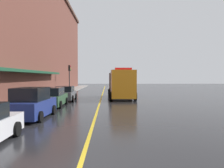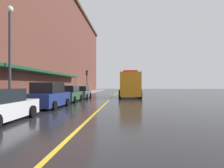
{
  "view_description": "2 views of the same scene",
  "coord_description": "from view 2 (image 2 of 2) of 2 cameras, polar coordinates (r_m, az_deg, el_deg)",
  "views": [
    {
      "loc": [
        0.8,
        -5.59,
        2.56
      ],
      "look_at": [
        1.2,
        15.72,
        1.9
      ],
      "focal_mm": 35.93,
      "sensor_mm": 36.0,
      "label": 1
    },
    {
      "loc": [
        1.84,
        -6.12,
        1.74
      ],
      "look_at": [
        -0.15,
        23.42,
        1.87
      ],
      "focal_mm": 31.5,
      "sensor_mm": 36.0,
      "label": 2
    }
  ],
  "objects": [
    {
      "name": "parked_car_3",
      "position": [
        25.99,
        -8.85,
        -2.44
      ],
      "size": [
        2.13,
        4.3,
        1.58
      ],
      "rotation": [
        0.0,
        0.0,
        1.58
      ],
      "color": "#595B60",
      "rests_on": "ground"
    },
    {
      "name": "utility_truck",
      "position": [
        27.49,
        5.0,
        -0.34
      ],
      "size": [
        3.09,
        8.24,
        3.56
      ],
      "rotation": [
        0.0,
        0.0,
        -1.54
      ],
      "color": "orange",
      "rests_on": "ground"
    },
    {
      "name": "lane_center_stripe",
      "position": [
        31.22,
        0.48,
        -3.43
      ],
      "size": [
        0.16,
        70.0,
        0.01
      ],
      "primitive_type": "cube",
      "color": "gold",
      "rests_on": "ground"
    },
    {
      "name": "brick_building_left",
      "position": [
        33.85,
        -20.59,
        11.98
      ],
      "size": [
        10.1,
        64.0,
        17.79
      ],
      "color": "brown",
      "rests_on": "ground"
    },
    {
      "name": "parking_meter_2",
      "position": [
        17.28,
        -20.74,
        -2.49
      ],
      "size": [
        0.14,
        0.18,
        1.33
      ],
      "color": "#4C4C51",
      "rests_on": "sidewalk_left"
    },
    {
      "name": "ground_plane",
      "position": [
        31.22,
        0.48,
        -3.44
      ],
      "size": [
        112.0,
        112.0,
        0.0
      ],
      "primitive_type": "plane",
      "color": "#232326"
    },
    {
      "name": "traffic_light_near",
      "position": [
        36.9,
        -7.28,
        1.95
      ],
      "size": [
        0.38,
        0.36,
        4.3
      ],
      "color": "#232326",
      "rests_on": "sidewalk_left"
    },
    {
      "name": "parking_meter_1",
      "position": [
        25.47,
        -12.54,
        -1.77
      ],
      "size": [
        0.14,
        0.18,
        1.33
      ],
      "color": "#4C4C51",
      "rests_on": "sidewalk_left"
    },
    {
      "name": "parked_car_1",
      "position": [
        15.61,
        -17.83,
        -3.38
      ],
      "size": [
        2.23,
        4.39,
        1.91
      ],
      "rotation": [
        0.0,
        0.0,
        1.53
      ],
      "color": "navy",
      "rests_on": "ground"
    },
    {
      "name": "sidewalk_left",
      "position": [
        32.18,
        -10.63,
        -3.21
      ],
      "size": [
        2.4,
        70.0,
        0.15
      ],
      "primitive_type": "cube",
      "color": "gray",
      "rests_on": "ground"
    },
    {
      "name": "street_lamp_left",
      "position": [
        15.18,
        -27.54,
        9.87
      ],
      "size": [
        0.44,
        0.44,
        6.94
      ],
      "color": "#33383D",
      "rests_on": "sidewalk_left"
    },
    {
      "name": "parked_car_2",
      "position": [
        20.98,
        -12.45,
        -2.86
      ],
      "size": [
        2.17,
        4.66,
        1.66
      ],
      "rotation": [
        0.0,
        0.0,
        1.58
      ],
      "color": "#2D5133",
      "rests_on": "ground"
    },
    {
      "name": "parking_meter_0",
      "position": [
        22.78,
        -14.55,
        -1.95
      ],
      "size": [
        0.14,
        0.18,
        1.33
      ],
      "color": "#4C4C51",
      "rests_on": "sidewalk_left"
    }
  ]
}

